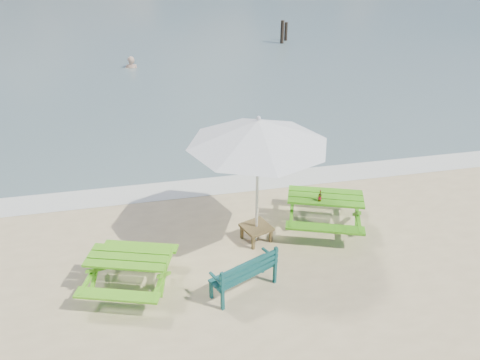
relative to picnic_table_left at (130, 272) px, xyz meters
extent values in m
cube|color=silver|center=(2.59, 3.37, -0.32)|extent=(22.00, 0.90, 0.01)
cube|color=#57AE1A|center=(0.00, 0.00, 0.33)|extent=(1.57, 1.08, 0.04)
cube|color=#57AE1A|center=(0.21, 0.64, 0.06)|extent=(1.44, 0.68, 0.04)
cube|color=#57AE1A|center=(-0.21, -0.64, 0.06)|extent=(1.44, 0.68, 0.04)
cube|color=#57AE1A|center=(0.00, 0.00, -0.02)|extent=(1.53, 1.18, 0.61)
cube|color=#469D17|center=(4.12, 1.14, 0.40)|extent=(1.74, 1.24, 0.05)
cube|color=#469D17|center=(4.37, 1.84, 0.11)|extent=(1.58, 0.80, 0.05)
cube|color=#469D17|center=(3.87, 0.45, 0.11)|extent=(1.58, 0.80, 0.05)
cube|color=#469D17|center=(4.12, 1.14, 0.01)|extent=(1.70, 1.34, 0.67)
cube|color=#104242|center=(1.98, -0.49, 0.06)|extent=(1.29, 0.86, 0.04)
cube|color=#104242|center=(2.06, -0.67, 0.28)|extent=(1.15, 0.55, 0.32)
cube|color=#104242|center=(1.98, -0.49, -0.13)|extent=(1.23, 0.87, 0.39)
cube|color=brown|center=(2.56, 0.92, 0.00)|extent=(0.70, 0.70, 0.05)
cube|color=brown|center=(2.56, 0.92, -0.18)|extent=(0.61, 0.61, 0.30)
cylinder|color=silver|center=(2.56, 0.92, 0.98)|extent=(0.05, 0.05, 2.61)
cone|color=silver|center=(2.56, 0.92, 2.12)|extent=(3.49, 3.49, 0.49)
cylinder|color=#905615|center=(3.92, 0.98, 0.50)|extent=(0.06, 0.06, 0.15)
cylinder|color=#905615|center=(3.92, 0.98, 0.64)|extent=(0.03, 0.03, 0.07)
cylinder|color=#A6132C|center=(3.92, 0.98, 0.50)|extent=(0.06, 0.06, 0.06)
imported|color=tan|center=(0.08, 15.07, -0.72)|extent=(0.70, 0.48, 1.83)
cylinder|color=black|center=(8.25, 18.43, 0.18)|extent=(0.20, 0.20, 1.41)
cylinder|color=black|center=(8.65, 19.03, 0.07)|extent=(0.17, 0.17, 1.20)
camera|label=1|loc=(0.59, -6.82, 5.51)|focal=35.00mm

